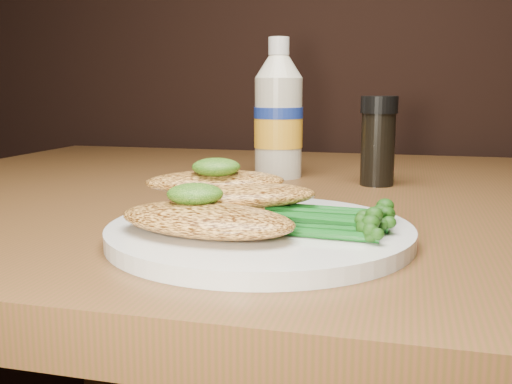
# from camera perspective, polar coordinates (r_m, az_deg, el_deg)

# --- Properties ---
(plate) EXTENTS (0.24, 0.24, 0.01)m
(plate) POSITION_cam_1_polar(r_m,az_deg,el_deg) (0.46, 0.38, -3.95)
(plate) COLOR silver
(plate) RESTS_ON dining_table
(chicken_front) EXTENTS (0.15, 0.10, 0.02)m
(chicken_front) POSITION_cam_1_polar(r_m,az_deg,el_deg) (0.43, -4.91, -2.70)
(chicken_front) COLOR #EBA44A
(chicken_front) RESTS_ON plate
(chicken_mid) EXTENTS (0.14, 0.10, 0.02)m
(chicken_mid) POSITION_cam_1_polar(r_m,az_deg,el_deg) (0.48, -1.33, -0.30)
(chicken_mid) COLOR #EBA44A
(chicken_mid) RESTS_ON plate
(chicken_back) EXTENTS (0.13, 0.10, 0.02)m
(chicken_back) POSITION_cam_1_polar(r_m,az_deg,el_deg) (0.50, -3.97, 1.01)
(chicken_back) COLOR #EBA44A
(chicken_back) RESTS_ON plate
(pesto_front) EXTENTS (0.05, 0.04, 0.02)m
(pesto_front) POSITION_cam_1_polar(r_m,az_deg,el_deg) (0.44, -5.97, -0.20)
(pesto_front) COLOR black
(pesto_front) RESTS_ON chicken_front
(pesto_back) EXTENTS (0.05, 0.04, 0.02)m
(pesto_back) POSITION_cam_1_polar(r_m,az_deg,el_deg) (0.49, -3.91, 2.44)
(pesto_back) COLOR black
(pesto_back) RESTS_ON chicken_back
(broccolini_bundle) EXTENTS (0.13, 0.10, 0.02)m
(broccolini_bundle) POSITION_cam_1_polar(r_m,az_deg,el_deg) (0.45, 6.47, -2.34)
(broccolini_bundle) COLOR #135719
(broccolini_bundle) RESTS_ON plate
(mayo_bottle) EXTENTS (0.08, 0.08, 0.18)m
(mayo_bottle) POSITION_cam_1_polar(r_m,az_deg,el_deg) (0.78, 2.21, 8.17)
(mayo_bottle) COLOR beige
(mayo_bottle) RESTS_ON dining_table
(pepper_grinder) EXTENTS (0.05, 0.05, 0.11)m
(pepper_grinder) POSITION_cam_1_polar(r_m,az_deg,el_deg) (0.72, 11.82, 4.88)
(pepper_grinder) COLOR black
(pepper_grinder) RESTS_ON dining_table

